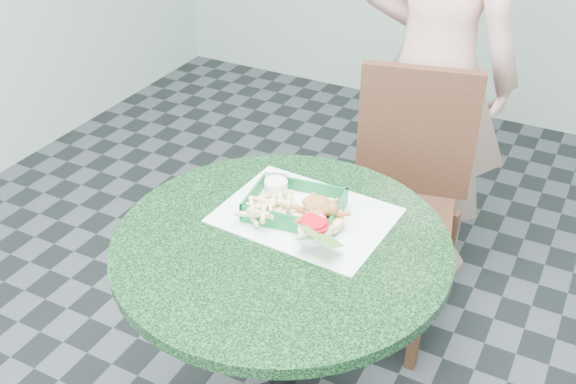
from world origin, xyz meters
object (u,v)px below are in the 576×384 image
at_px(cafe_table, 282,298).
at_px(sauce_ramekin, 279,191).
at_px(diner_person, 436,52).
at_px(crab_sandwich, 315,219).
at_px(food_basket, 295,215).
at_px(dining_chair, 402,188).

bearing_deg(cafe_table, sauce_ramekin, 120.43).
xyz_separation_m(diner_person, crab_sandwich, (0.01, -0.98, -0.09)).
relative_size(food_basket, crab_sandwich, 1.87).
relative_size(diner_person, food_basket, 7.67).
bearing_deg(dining_chair, cafe_table, -109.06).
height_order(food_basket, crab_sandwich, crab_sandwich).
bearing_deg(diner_person, dining_chair, 99.87).
bearing_deg(food_basket, sauce_ramekin, 152.20).
xyz_separation_m(crab_sandwich, sauce_ramekin, (-0.14, 0.07, 0.00)).
xyz_separation_m(cafe_table, food_basket, (-0.02, 0.11, 0.19)).
distance_m(diner_person, crab_sandwich, 0.99).
bearing_deg(diner_person, sauce_ramekin, 86.48).
height_order(dining_chair, sauce_ramekin, dining_chair).
relative_size(cafe_table, dining_chair, 0.89).
distance_m(dining_chair, crab_sandwich, 0.70).
bearing_deg(sauce_ramekin, food_basket, -27.80).
xyz_separation_m(diner_person, food_basket, (-0.07, -0.95, -0.13)).
relative_size(crab_sandwich, sauce_ramekin, 2.04).
bearing_deg(dining_chair, food_basket, -112.19).
bearing_deg(crab_sandwich, cafe_table, -124.77).
height_order(cafe_table, crab_sandwich, crab_sandwich).
xyz_separation_m(dining_chair, sauce_ramekin, (-0.16, -0.57, 0.27)).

